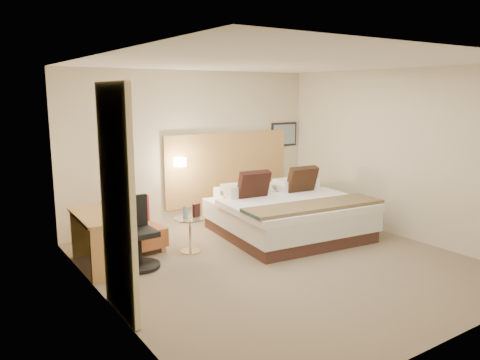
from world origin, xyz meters
TOP-DOWN VIEW (x-y plane):
  - floor at (0.00, 0.00)m, footprint 4.80×5.00m
  - ceiling at (0.00, 0.00)m, footprint 4.80×5.00m
  - wall_back at (0.00, 2.51)m, footprint 4.80×0.02m
  - wall_front at (0.00, -2.51)m, footprint 4.80×0.02m
  - wall_left at (-2.41, 0.00)m, footprint 0.02×5.00m
  - wall_right at (2.41, 0.00)m, footprint 0.02×5.00m
  - headboard_panel at (0.70, 2.47)m, footprint 2.60×0.04m
  - art_frame at (2.02, 2.48)m, footprint 0.62×0.03m
  - art_canvas at (2.02, 2.46)m, footprint 0.54×0.01m
  - lamp_arm at (-0.35, 2.42)m, footprint 0.02×0.12m
  - lamp_shade at (-0.35, 2.36)m, footprint 0.15×0.15m
  - curtain at (-2.36, -0.25)m, footprint 0.06×0.90m
  - bottle_a at (-0.90, 1.13)m, footprint 0.07×0.07m
  - bottle_b at (-0.88, 1.13)m, footprint 0.07×0.07m
  - menu_folder at (-0.72, 1.12)m, footprint 0.13×0.08m
  - bed at (0.91, 0.98)m, footprint 2.39×2.35m
  - lounge_chair at (-1.52, 1.59)m, footprint 0.81×0.74m
  - side_table at (-0.83, 1.11)m, footprint 0.59×0.59m
  - desk at (-2.11, 1.23)m, footprint 0.59×1.20m
  - desk_chair at (-1.70, 0.95)m, footprint 0.54×0.54m

SIDE VIEW (x-z plane):
  - floor at x=0.00m, z-range -0.02..0.00m
  - side_table at x=-0.83m, z-range 0.03..0.54m
  - lounge_chair at x=-1.52m, z-range -0.08..0.70m
  - bed at x=0.91m, z-range -0.19..0.89m
  - desk_chair at x=-1.70m, z-range -0.08..0.87m
  - desk at x=-2.11m, z-range 0.21..0.95m
  - bottle_a at x=-0.90m, z-range 0.51..0.69m
  - bottle_b at x=-0.88m, z-range 0.51..0.69m
  - menu_folder at x=-0.72m, z-range 0.51..0.71m
  - headboard_panel at x=0.70m, z-range 0.30..1.60m
  - lamp_arm at x=-0.35m, z-range 1.14..1.16m
  - lamp_shade at x=-0.35m, z-range 1.07..1.22m
  - curtain at x=-2.36m, z-range 0.01..2.43m
  - wall_back at x=0.00m, z-range 0.00..2.70m
  - wall_front at x=0.00m, z-range 0.00..2.70m
  - wall_left at x=-2.41m, z-range 0.00..2.70m
  - wall_right at x=2.41m, z-range 0.00..2.70m
  - art_frame at x=2.02m, z-range 1.27..1.73m
  - art_canvas at x=2.02m, z-range 1.30..1.70m
  - ceiling at x=0.00m, z-range 2.70..2.72m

